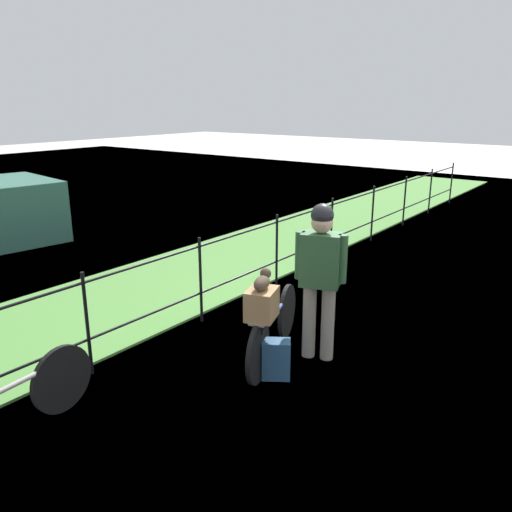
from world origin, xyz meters
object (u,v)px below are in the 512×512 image
Objects in this scene: terrier_dog at (263,281)px; backpack_on_paving at (276,359)px; wooden_crate at (262,304)px; cyclist_person at (320,269)px; bicycle_main at (273,329)px; bicycle_parked at (10,404)px.

terrier_dog reaches higher than backpack_on_paving.
cyclist_person is (0.69, -0.24, 0.23)m from wooden_crate.
cyclist_person is (0.31, -0.37, 0.67)m from bicycle_main.
backpack_on_paving is 0.25× the size of bicycle_parked.
backpack_on_paving is at bearing -28.32° from bicycle_parked.
bicycle_parked is (-2.10, 1.13, 0.13)m from backpack_on_paving.
cyclist_person is 1.07× the size of bicycle_parked.
wooden_crate is 0.22× the size of bicycle_parked.
cyclist_person is at bearing -20.53° from terrier_dog.
cyclist_person is at bearing -19.29° from wooden_crate.
bicycle_main is 4.10× the size of backpack_on_paving.
backpack_on_paving is at bearing 170.34° from cyclist_person.
cyclist_person reaches higher than backpack_on_paving.
backpack_on_paving is (-0.63, 0.11, -0.80)m from cyclist_person.
wooden_crate is at bearing -26.07° from bicycle_parked.
backpack_on_paving is 2.39m from bicycle_parked.
bicycle_parked is (-2.04, 1.00, -0.45)m from wooden_crate.
bicycle_parked is at bearing 155.58° from cyclist_person.
terrier_dog is (-0.36, -0.12, 0.67)m from bicycle_main.
wooden_crate is at bearing 170.25° from backpack_on_paving.
terrier_dog is (0.02, 0.01, 0.23)m from wooden_crate.
cyclist_person is at bearing -50.32° from bicycle_main.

